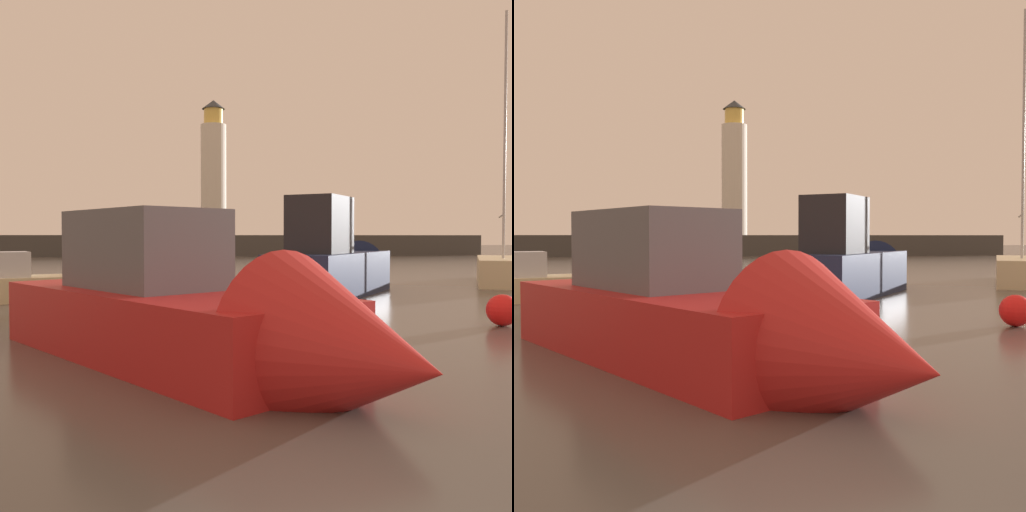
{
  "view_description": "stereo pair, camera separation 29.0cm",
  "coord_description": "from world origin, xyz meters",
  "views": [
    {
      "loc": [
        -0.84,
        -1.46,
        2.19
      ],
      "look_at": [
        1.44,
        16.69,
        1.59
      ],
      "focal_mm": 41.21,
      "sensor_mm": 36.0,
      "label": 1
    },
    {
      "loc": [
        -0.55,
        -1.49,
        2.19
      ],
      "look_at": [
        1.44,
        16.69,
        1.59
      ],
      "focal_mm": 41.21,
      "sensor_mm": 36.0,
      "label": 2
    }
  ],
  "objects": [
    {
      "name": "motorboat_2",
      "position": [
        -5.42,
        19.75,
        0.55
      ],
      "size": [
        6.4,
        4.11,
        2.13
      ],
      "color": "beige",
      "rests_on": "ground_plane"
    },
    {
      "name": "lighthouse",
      "position": [
        2.74,
        66.3,
        9.68
      ],
      "size": [
        2.93,
        2.93,
        15.45
      ],
      "color": "silver",
      "rests_on": "breakwater"
    },
    {
      "name": "mooring_buoy",
      "position": [
        6.96,
        12.04,
        0.39
      ],
      "size": [
        0.78,
        0.78,
        0.78
      ],
      "primitive_type": "sphere",
      "color": "red",
      "rests_on": "ground_plane"
    },
    {
      "name": "sailboat_moored",
      "position": [
        14.15,
        24.55,
        0.65
      ],
      "size": [
        5.52,
        7.98,
        12.44
      ],
      "color": "beige",
      "rests_on": "ground_plane"
    },
    {
      "name": "motorboat_1",
      "position": [
        5.13,
        20.4,
        1.13
      ],
      "size": [
        7.08,
        8.88,
        3.87
      ],
      "color": "#1E284C",
      "rests_on": "ground_plane"
    },
    {
      "name": "motorboat_3",
      "position": [
        -0.42,
        8.13,
        0.85
      ],
      "size": [
        7.62,
        9.3,
        3.35
      ],
      "color": "#B21E1E",
      "rests_on": "ground_plane"
    },
    {
      "name": "ground_plane",
      "position": [
        0.0,
        33.15,
        0.0
      ],
      "size": [
        220.0,
        220.0,
        0.0
      ],
      "primitive_type": "plane",
      "color": "#4C4742"
    },
    {
      "name": "breakwater",
      "position": [
        0.0,
        66.3,
        1.18
      ],
      "size": [
        68.43,
        4.54,
        2.36
      ],
      "primitive_type": "cube",
      "color": "#423F3D",
      "rests_on": "ground_plane"
    }
  ]
}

